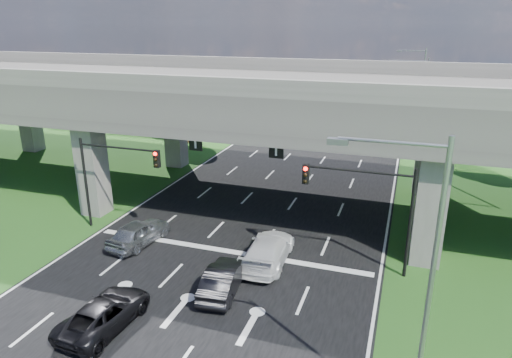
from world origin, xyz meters
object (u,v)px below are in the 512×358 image
Objects in this scene: signal_left at (112,169)px; car_trailing at (105,313)px; streetlight_near at (418,271)px; streetlight_beyond at (419,84)px; car_silver at (139,232)px; car_dark at (223,279)px; streetlight_far at (419,106)px; car_white at (268,250)px; signal_right at (368,199)px.

signal_left reaches higher than car_trailing.
signal_left is at bearing 150.98° from streetlight_near.
streetlight_beyond is 40.75m from car_silver.
streetlight_near is 13.61m from car_trailing.
streetlight_far is at bearing -115.98° from car_dark.
streetlight_beyond is at bearing -103.87° from car_white.
streetlight_far is 2.25× the size of car_silver.
car_silver is at bearing 150.81° from streetlight_near.
streetlight_far reaches higher than signal_right.
streetlight_far reaches higher than signal_left.
signal_left is at bearing -7.66° from car_white.
streetlight_beyond is 41.76m from car_dark.
signal_right is 6.23m from car_white.
signal_right reaches higher than car_dark.
streetlight_far is at bearing -111.99° from car_white.
streetlight_far is 1.00× the size of streetlight_beyond.
streetlight_near is 18.46m from car_silver.
car_white is at bearing -119.86° from car_trailing.
car_silver is 1.02× the size of car_dark.
car_trailing is at bearing 119.45° from car_silver.
signal_left reaches higher than car_silver.
streetlight_near reaches higher than signal_left.
streetlight_near is at bearing -29.02° from signal_left.
streetlight_near is at bearing 141.15° from car_dark.
car_silver is 7.55m from car_dark.
streetlight_far is 2.10× the size of car_trailing.
streetlight_far is at bearing 48.22° from signal_left.
signal_right is 1.11× the size of car_white.
car_silver is at bearing -125.98° from streetlight_far.
streetlight_far is 2.30× the size of car_dark.
streetlight_far is at bearing -118.25° from car_silver.
streetlight_beyond is (0.00, 46.00, 0.00)m from streetlight_near.
streetlight_far and streetlight_beyond have the same top height.
car_dark is at bearing -102.05° from streetlight_beyond.
streetlight_beyond is at bearing 90.00° from streetlight_far.
car_white reaches higher than car_dark.
car_white is (10.50, -0.94, -3.38)m from signal_left.
streetlight_far is 1.86× the size of car_white.
streetlight_far is 16.00m from streetlight_beyond.
car_silver is 0.83× the size of car_white.
streetlight_beyond reaches higher than car_dark.
car_dark is at bearing -144.93° from signal_right.
car_white is (1.23, 3.53, 0.06)m from car_dark.
signal_right is at bearing -166.72° from car_silver.
streetlight_beyond reaches higher than car_silver.
car_silver is at bearing -64.76° from car_trailing.
car_dark reaches higher than car_trailing.
signal_right is 0.60× the size of streetlight_far.
streetlight_beyond reaches higher than signal_left.
car_white is at bearing -101.34° from streetlight_beyond.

